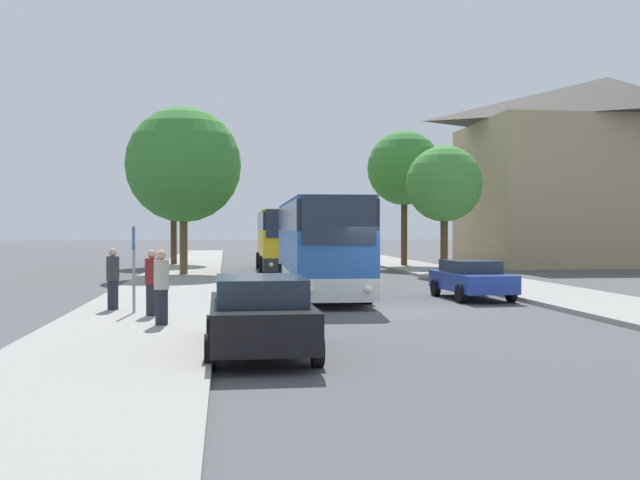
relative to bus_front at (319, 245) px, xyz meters
The scene contains 16 objects.
ground_plane 5.92m from the bus_front, 76.41° to the right, with size 300.00×300.00×0.00m, color #4C4C4F.
sidewalk_left 8.08m from the bus_front, 136.08° to the right, with size 4.00×120.00×0.15m, color gray.
sidewalk_right 10.11m from the bus_front, 33.31° to the right, with size 4.00×120.00×0.15m, color gray.
building_right_background 30.61m from the bus_front, 42.56° to the left, with size 18.28×10.77×12.75m.
bus_front is the anchor object (origin of this frame).
bus_middle 15.61m from the bus_front, 90.51° to the left, with size 3.04×11.56×3.46m.
parked_car_left_curb 13.33m from the bus_front, 102.13° to the right, with size 2.10×4.67×1.52m.
parked_car_right_near 5.67m from the bus_front, 24.67° to the right, with size 2.10×4.21×1.34m.
bus_stop_sign 8.85m from the bus_front, 131.94° to the right, with size 0.08×0.45×2.37m.
pedestrian_waiting_near 8.76m from the bus_front, 139.23° to the right, with size 0.36×0.36×1.73m.
pedestrian_waiting_far 9.10m from the bus_front, 126.32° to the right, with size 0.36×0.36×1.73m.
pedestrian_walking_back 10.57m from the bus_front, 118.02° to the right, with size 0.36×0.36×1.78m.
tree_left_near 13.11m from the bus_front, 116.26° to the left, with size 5.86×5.86×8.50m.
tree_left_far 23.86m from the bus_front, 106.79° to the left, with size 5.42×5.42×8.56m.
tree_right_near 14.44m from the bus_front, 54.43° to the left, with size 4.07×4.07×6.76m.
tree_right_mid 21.23m from the bus_front, 67.64° to the left, with size 4.72×4.72×8.54m.
Camera 1 is at (-4.78, -21.93, 2.42)m, focal length 42.00 mm.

